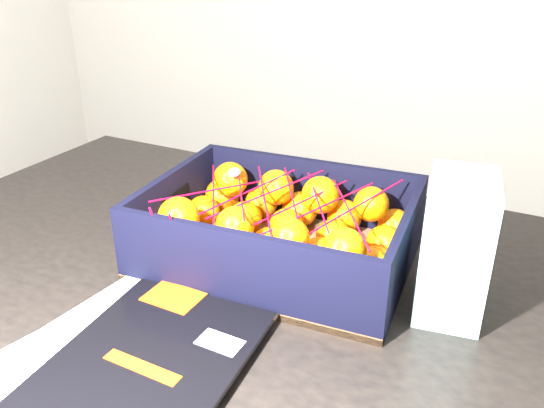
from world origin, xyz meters
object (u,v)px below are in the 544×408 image
at_px(table, 225,314).
at_px(retail_carton, 455,246).
at_px(produce_crate, 279,239).
at_px(magazine_stack, 122,356).

height_order(table, retail_carton, retail_carton).
bearing_deg(table, produce_crate, 28.03).
bearing_deg(table, magazine_stack, -91.45).
height_order(table, magazine_stack, magazine_stack).
distance_m(produce_crate, retail_carton, 0.27).
height_order(magazine_stack, retail_carton, retail_carton).
xyz_separation_m(table, magazine_stack, (-0.01, -0.25, 0.11)).
bearing_deg(magazine_stack, produce_crate, 73.77).
relative_size(produce_crate, retail_carton, 2.08).
distance_m(magazine_stack, retail_carton, 0.44).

